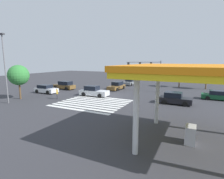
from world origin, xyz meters
TOP-DOWN VIEW (x-y plane):
  - ground_plane at (0.00, 0.00)m, footprint 112.17×112.17m
  - crosswalk_markings at (0.00, -6.18)m, footprint 9.40×8.20m
  - traffic_signal_mast at (4.97, 4.97)m, footprint 4.98×4.98m
  - car_0 at (-1.77, 5.75)m, footprint 2.25×4.96m
  - car_1 at (-2.42, -2.05)m, footprint 4.95×2.26m
  - car_2 at (10.43, -1.66)m, footprint 4.28×2.30m
  - car_3 at (-1.78, 13.24)m, footprint 2.16×4.22m
  - car_4 at (16.10, 3.78)m, footprint 4.74×2.06m
  - car_5 at (-11.75, -3.54)m, footprint 4.27×2.20m
  - car_6 at (-11.64, 1.32)m, footprint 4.84×2.22m
  - gas_station_canopy at (12.86, -13.44)m, footprint 8.94×8.94m
  - pedestrian at (-6.21, -6.52)m, footprint 0.41×0.41m
  - street_light_pole_a at (-10.37, -11.60)m, footprint 0.80×0.36m
  - tree_corner_a at (14.66, 14.23)m, footprint 2.70×2.70m
  - tree_corner_b at (9.41, 14.66)m, footprint 2.88×2.88m
  - tree_corner_c at (-11.37, -9.00)m, footprint 3.07×3.07m

SIDE VIEW (x-z plane):
  - ground_plane at x=0.00m, z-range 0.00..0.00m
  - crosswalk_markings at x=0.00m, z-range 0.00..0.01m
  - car_3 at x=-1.78m, z-range -0.03..1.37m
  - car_4 at x=16.10m, z-range -0.02..1.39m
  - car_0 at x=-1.77m, z-range -0.08..1.50m
  - car_5 at x=-11.75m, z-range -0.03..1.47m
  - car_2 at x=10.43m, z-range -0.05..1.55m
  - car_1 at x=-2.42m, z-range -0.09..1.63m
  - car_6 at x=-11.64m, z-range -0.05..1.63m
  - pedestrian at x=-6.21m, z-range 0.10..1.77m
  - tree_corner_a at x=14.66m, z-range 1.01..5.77m
  - tree_corner_b at x=9.41m, z-range 1.03..6.01m
  - tree_corner_c at x=-11.37m, z-range 1.06..6.29m
  - traffic_signal_mast at x=4.97m, z-range 1.46..7.31m
  - gas_station_canopy at x=12.86m, z-range 2.24..7.81m
  - street_light_pole_a at x=-10.37m, z-range 0.82..10.22m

